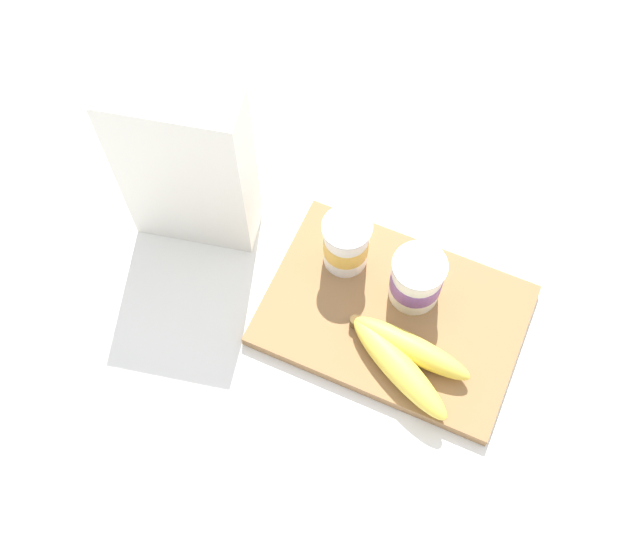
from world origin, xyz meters
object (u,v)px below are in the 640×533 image
yogurt_cup_front (346,243)px  banana_bunch (405,358)px  cereal_box (186,167)px  yogurt_cup_back (417,279)px  cutting_board (393,315)px

yogurt_cup_front → banana_bunch: 0.17m
cereal_box → yogurt_cup_front: 0.23m
yogurt_cup_back → cereal_box: bearing=-178.4°
banana_bunch → yogurt_cup_back: bearing=103.6°
cereal_box → cutting_board: bearing=162.5°
cutting_board → yogurt_cup_back: size_ratio=4.06×
cutting_board → banana_bunch: bearing=-58.8°
yogurt_cup_front → banana_bunch: size_ratio=0.52×
cereal_box → yogurt_cup_back: 0.33m
cutting_board → yogurt_cup_back: yogurt_cup_back is taller
cereal_box → yogurt_cup_front: bearing=173.0°
cereal_box → banana_bunch: size_ratio=1.61×
cutting_board → banana_bunch: size_ratio=1.95×
yogurt_cup_back → banana_bunch: yogurt_cup_back is taller
yogurt_cup_back → banana_bunch: 0.11m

